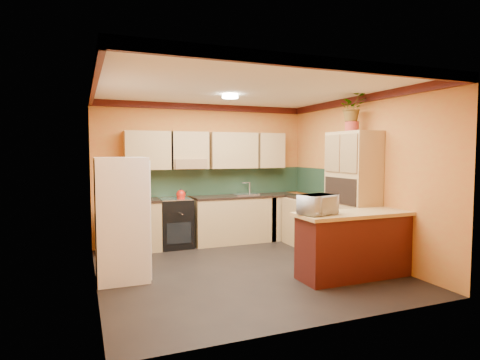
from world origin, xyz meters
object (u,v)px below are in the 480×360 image
Objects in this scene: base_cabinets_back at (208,222)px; breakfast_bar at (359,246)px; pantry at (352,196)px; fridge at (121,219)px; microwave at (318,205)px; stove at (175,223)px.

base_cabinets_back is 3.05m from breakfast_bar.
pantry reaches higher than base_cabinets_back.
fridge is 0.81× the size of pantry.
pantry reaches higher than microwave.
microwave is (-1.15, -0.77, 0.01)m from pantry.
fridge is at bearing 174.74° from pantry.
pantry is at bearing -5.26° from fridge.
microwave is (-0.70, 0.00, 0.62)m from breakfast_bar.
fridge is (-1.10, -1.60, 0.39)m from stove.
breakfast_bar is at bearing -19.27° from fridge.
stove reaches higher than base_cabinets_back.
base_cabinets_back is 1.74× the size of pantry.
fridge reaches higher than microwave.
stove is 1.87× the size of microwave.
pantry reaches higher than stove.
microwave is at bearing -75.15° from base_cabinets_back.
microwave is (1.34, -2.70, 0.61)m from stove.
base_cabinets_back is 4.01× the size of stove.
breakfast_bar is at bearing -52.91° from stove.
base_cabinets_back is at bearing 134.06° from pantry.
breakfast_bar is at bearing -62.31° from base_cabinets_back.
breakfast_bar is 3.69× the size of microwave.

